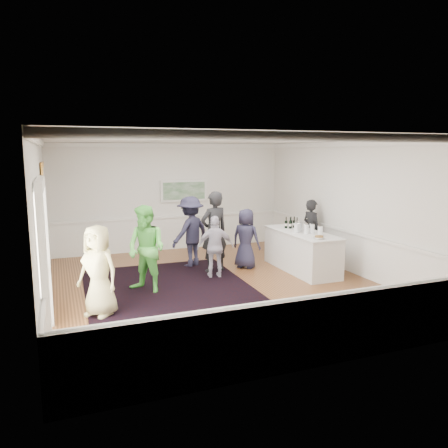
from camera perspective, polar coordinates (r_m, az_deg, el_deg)
name	(u,v)px	position (r m, az deg, el deg)	size (l,w,h in m)	color
floor	(217,286)	(9.80, -0.94, -8.06)	(8.00, 8.00, 0.00)	#935B30
ceiling	(216,139)	(9.35, -1.00, 11.00)	(7.00, 8.00, 0.02)	white
wall_left	(42,224)	(8.88, -22.68, -0.01)	(0.02, 8.00, 3.20)	white
wall_right	(351,207)	(11.14, 16.20, 2.12)	(0.02, 8.00, 3.20)	white
wall_back	(171,197)	(13.24, -6.97, 3.52)	(7.00, 0.02, 3.20)	white
wall_front	(321,255)	(5.92, 12.58, -3.91)	(7.00, 0.02, 3.20)	white
wainscoting	(217,264)	(9.66, -0.95, -5.23)	(7.00, 8.00, 1.00)	white
mirror	(45,206)	(10.14, -22.32, 2.24)	(0.05, 1.25, 1.85)	#ECA345
doorway	(44,255)	(7.04, -22.47, -3.80)	(0.10, 1.78, 2.56)	white
landscape_painting	(184,191)	(13.28, -5.25, 4.35)	(1.44, 0.06, 0.66)	white
area_rug	(170,290)	(9.51, -7.02, -8.60)	(3.48, 4.57, 0.02)	black
serving_table	(301,251)	(11.09, 10.06, -3.48)	(0.92, 2.43, 0.98)	silver
bartender	(311,230)	(12.08, 11.35, -0.80)	(0.61, 0.40, 1.68)	black
guest_tan	(98,271)	(8.17, -16.09, -5.90)	(0.82, 0.53, 1.67)	#C4BA7B
guest_green	(146,249)	(9.31, -10.10, -3.25)	(0.90, 0.70, 1.85)	#65D856
guest_lilac	(215,247)	(10.24, -1.12, -3.02)	(0.86, 0.36, 1.47)	#B7AFC4
guest_dark_a	(191,232)	(11.27, -4.39, -1.00)	(1.18, 0.68, 1.82)	#242239
guest_dark_b	(214,232)	(10.69, -1.31, -1.06)	(0.73, 0.48, 2.00)	black
guest_navy	(246,238)	(11.13, 2.87, -1.90)	(0.74, 0.48, 1.52)	#242239
wine_bottles	(292,222)	(11.44, 8.83, 0.23)	(0.31, 0.27, 0.31)	black
juice_pitchers	(306,229)	(10.73, 10.72, -0.62)	(0.44, 0.73, 0.24)	#78B03F
ice_bucket	(300,226)	(11.12, 9.87, -0.28)	(0.26, 0.26, 0.24)	silver
nut_bowl	(319,237)	(10.14, 12.31, -1.72)	(0.27, 0.27, 0.07)	white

